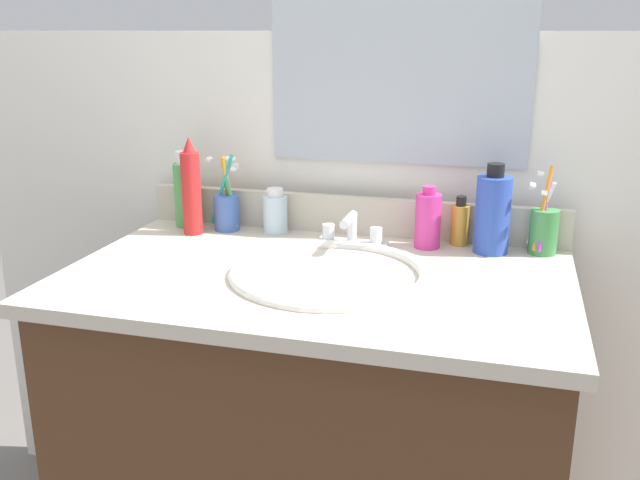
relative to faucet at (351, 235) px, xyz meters
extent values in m
cube|color=#4C2D19|center=(-0.03, -0.19, -0.46)|extent=(0.97, 0.58, 0.80)
cube|color=beige|center=(-0.03, -0.19, -0.04)|extent=(1.01, 0.63, 0.03)
cube|color=beige|center=(-0.03, 0.11, 0.02)|extent=(1.01, 0.02, 0.09)
cube|color=white|center=(-0.03, 0.17, -0.21)|extent=(2.11, 0.04, 1.30)
cube|color=#B2BCC6|center=(0.07, 0.15, 0.42)|extent=(0.60, 0.01, 0.56)
torus|color=white|center=(0.00, -0.19, -0.02)|extent=(0.40, 0.40, 0.02)
ellipsoid|color=white|center=(0.00, -0.19, -0.07)|extent=(0.35, 0.35, 0.11)
cylinder|color=#B2B5BA|center=(0.00, -0.19, -0.10)|extent=(0.04, 0.04, 0.01)
cube|color=silver|center=(0.00, 0.01, -0.02)|extent=(0.16, 0.05, 0.01)
cylinder|color=silver|center=(0.00, 0.01, 0.01)|extent=(0.02, 0.02, 0.06)
cylinder|color=silver|center=(0.00, -0.03, 0.04)|extent=(0.02, 0.09, 0.02)
cylinder|color=silver|center=(-0.05, 0.01, 0.00)|extent=(0.03, 0.03, 0.04)
cylinder|color=silver|center=(0.06, 0.01, 0.00)|extent=(0.03, 0.03, 0.04)
cylinder|color=#D8338C|center=(0.16, 0.05, 0.03)|extent=(0.06, 0.06, 0.12)
cylinder|color=#D8338C|center=(0.16, 0.05, 0.10)|extent=(0.03, 0.03, 0.02)
cylinder|color=silver|center=(-0.20, 0.07, 0.02)|extent=(0.06, 0.06, 0.09)
cylinder|color=white|center=(-0.20, 0.07, 0.07)|extent=(0.04, 0.04, 0.02)
cylinder|color=#2D4CB2|center=(0.30, 0.05, 0.06)|extent=(0.08, 0.08, 0.17)
cylinder|color=black|center=(0.30, 0.05, 0.16)|extent=(0.04, 0.04, 0.03)
cylinder|color=red|center=(-0.39, 0.01, 0.07)|extent=(0.05, 0.05, 0.20)
cone|color=red|center=(-0.39, 0.01, 0.19)|extent=(0.03, 0.03, 0.04)
cylinder|color=gold|center=(0.23, 0.09, 0.02)|extent=(0.04, 0.04, 0.09)
cylinder|color=black|center=(0.23, 0.09, 0.07)|extent=(0.02, 0.02, 0.02)
cylinder|color=#4C9E4C|center=(-0.44, 0.06, 0.05)|extent=(0.05, 0.05, 0.16)
cylinder|color=white|center=(-0.44, 0.06, 0.15)|extent=(0.04, 0.04, 0.03)
cylinder|color=#3F66B7|center=(-0.33, 0.06, 0.02)|extent=(0.06, 0.06, 0.09)
cylinder|color=#26B2B2|center=(-0.34, 0.06, 0.07)|extent=(0.07, 0.01, 0.17)
cube|color=white|center=(-0.37, 0.06, 0.14)|extent=(0.01, 0.02, 0.01)
cylinder|color=green|center=(-0.31, 0.06, 0.06)|extent=(0.04, 0.01, 0.16)
cube|color=white|center=(-0.30, 0.05, 0.13)|extent=(0.01, 0.02, 0.01)
cylinder|color=white|center=(-0.32, 0.06, 0.06)|extent=(0.03, 0.02, 0.16)
cube|color=white|center=(-0.30, 0.07, 0.13)|extent=(0.01, 0.02, 0.01)
cylinder|color=yellow|center=(-0.33, 0.07, 0.07)|extent=(0.02, 0.05, 0.17)
cube|color=white|center=(-0.33, 0.09, 0.14)|extent=(0.01, 0.02, 0.01)
cylinder|color=orange|center=(-0.32, 0.07, 0.07)|extent=(0.02, 0.05, 0.17)
cube|color=white|center=(-0.31, 0.09, 0.14)|extent=(0.01, 0.02, 0.01)
cylinder|color=#3F8C47|center=(0.41, 0.07, 0.02)|extent=(0.06, 0.06, 0.10)
cylinder|color=orange|center=(0.41, 0.06, 0.07)|extent=(0.03, 0.04, 0.18)
cube|color=white|center=(0.39, 0.05, 0.15)|extent=(0.01, 0.02, 0.01)
cylinder|color=#B23FBF|center=(0.41, 0.06, 0.06)|extent=(0.02, 0.05, 0.15)
cube|color=white|center=(0.41, 0.04, 0.11)|extent=(0.01, 0.02, 0.01)
cylinder|color=white|center=(0.40, 0.07, 0.06)|extent=(0.05, 0.04, 0.15)
cube|color=white|center=(0.38, 0.09, 0.12)|extent=(0.01, 0.02, 0.01)
camera|label=1|loc=(0.33, -1.46, 0.44)|focal=39.16mm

